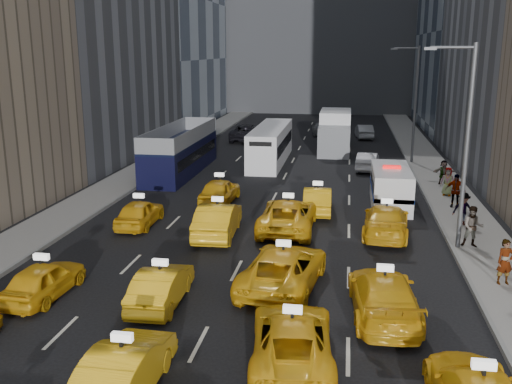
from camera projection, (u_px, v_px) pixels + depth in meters
ground at (180, 380)px, 15.46m from camera, size 160.00×160.00×0.00m
sidewalk_west at (139, 173)px, 41.00m from camera, size 3.00×90.00×0.15m
sidewalk_east at (441, 184)px, 37.77m from camera, size 3.00×90.00×0.15m
curb_west at (158, 173)px, 40.77m from camera, size 0.15×90.00×0.18m
curb_east at (418, 183)px, 37.98m from camera, size 0.15×90.00×0.18m
streetlight_near at (464, 141)px, 24.34m from camera, size 2.15×0.22×9.00m
streetlight_far at (414, 101)px, 43.49m from camera, size 2.15×0.22×9.00m
taxi_5 at (124, 370)px, 14.66m from camera, size 1.58×4.33×1.42m
taxi_6 at (292, 339)px, 16.29m from camera, size 2.78×5.16×1.38m
taxi_8 at (44, 280)px, 20.49m from camera, size 1.76×3.96×1.33m
taxi_9 at (161, 286)px, 19.95m from camera, size 1.52×4.08×1.33m
taxi_10 at (283, 268)px, 21.29m from camera, size 3.25×5.82×1.54m
taxi_11 at (384, 295)px, 18.98m from camera, size 2.46×5.35×1.51m
taxi_12 at (140, 213)px, 28.82m from camera, size 1.69×4.03×1.36m
taxi_13 at (218, 220)px, 27.24m from camera, size 1.97×4.98×1.61m
taxi_14 at (288, 215)px, 28.10m from camera, size 2.65×5.64×1.56m
taxi_15 at (386, 221)px, 27.31m from camera, size 2.51×5.29×1.49m
taxi_16 at (220, 191)px, 33.15m from camera, size 1.89×4.36×1.46m
taxi_17 at (317, 200)px, 31.29m from camera, size 1.65×4.31×1.40m
nypd_van at (391, 188)px, 32.49m from camera, size 2.78×5.67×2.34m
double_decker at (181, 150)px, 41.13m from camera, size 4.11×11.66×3.32m
city_bus at (271, 145)px, 45.05m from camera, size 3.33×11.11×2.83m
box_truck at (335, 132)px, 49.64m from camera, size 3.65×7.93×3.49m
misc_car_0 at (368, 161)px, 42.19m from camera, size 1.88×4.21×1.34m
misc_car_1 at (246, 132)px, 55.93m from camera, size 2.79×5.89×1.62m
misc_car_2 at (322, 129)px, 59.53m from camera, size 2.34×4.80×1.35m
misc_car_3 at (280, 130)px, 57.57m from camera, size 2.43×4.81×1.57m
misc_car_4 at (364, 131)px, 57.24m from camera, size 1.88×4.36×1.40m
pedestrian_0 at (505, 262)px, 21.24m from camera, size 0.72×0.56×1.75m
pedestrian_1 at (473, 227)px, 25.26m from camera, size 0.96×0.61×1.86m
pedestrian_2 at (463, 209)px, 28.41m from camera, size 1.13×0.59×1.67m
pedestrian_3 at (455, 191)px, 31.67m from camera, size 1.21×0.83×1.88m
pedestrian_4 at (448, 181)px, 34.24m from camera, size 0.94×0.70×1.71m
pedestrian_5 at (443, 172)px, 37.17m from camera, size 1.51×0.70×1.57m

